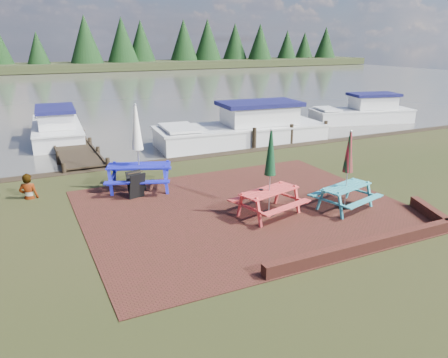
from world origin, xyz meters
TOP-DOWN VIEW (x-y plane):
  - ground at (0.00, 0.00)m, footprint 120.00×120.00m
  - paving at (0.00, 1.00)m, footprint 9.00×7.50m
  - brick_wall at (2.15, -2.42)m, footprint 6.21×1.79m
  - water at (0.00, 37.00)m, footprint 120.00×60.00m
  - far_treeline at (0.00, 66.00)m, footprint 120.00×10.00m
  - picnic_table_teal at (2.63, -0.24)m, footprint 1.97×1.84m
  - picnic_table_red at (0.39, 0.30)m, footprint 2.08×1.95m
  - picnic_table_blue at (-2.27, 3.99)m, footprint 2.50×2.37m
  - chalkboard at (-2.58, 3.28)m, footprint 0.54×0.60m
  - jetty at (-3.50, 11.28)m, footprint 1.76×9.08m
  - boat_jetty at (-3.83, 13.94)m, footprint 2.72×6.77m
  - boat_near at (4.28, 8.98)m, footprint 8.43×3.53m
  - boat_far at (13.68, 11.01)m, footprint 6.50×3.53m
  - person at (-5.59, 4.65)m, footprint 0.68×0.56m

SIDE VIEW (x-z plane):
  - ground at x=0.00m, z-range 0.00..0.00m
  - water at x=0.00m, z-range -0.01..0.01m
  - paving at x=0.00m, z-range 0.00..0.02m
  - jetty at x=-3.50m, z-range -0.39..0.61m
  - brick_wall at x=2.15m, z-range 0.00..0.30m
  - boat_jetty at x=-3.83m, z-range -0.58..1.34m
  - boat_far at x=13.68m, z-range -0.58..1.34m
  - chalkboard at x=-2.58m, z-range 0.01..0.84m
  - boat_near at x=4.28m, z-range -0.65..1.58m
  - person at x=-5.59m, z-range 0.00..1.59m
  - picnic_table_teal at x=2.63m, z-range -0.34..1.94m
  - picnic_table_red at x=0.39m, z-range -0.36..2.06m
  - picnic_table_blue at x=-2.27m, z-range -0.41..2.36m
  - far_treeline at x=0.00m, z-range -0.77..7.33m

